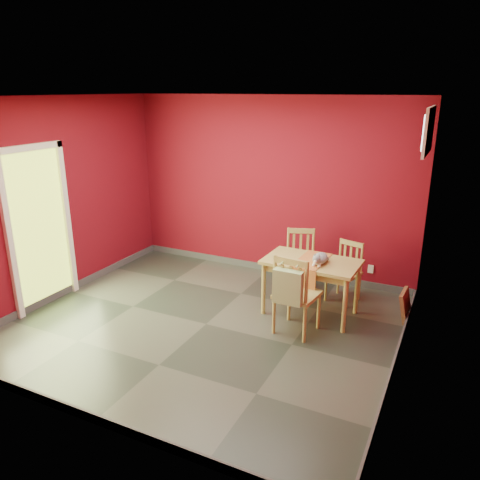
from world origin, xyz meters
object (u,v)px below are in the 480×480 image
at_px(tote_bag, 288,287).
at_px(picture_frame, 405,305).
at_px(dining_table, 311,267).
at_px(chair_near, 296,293).
at_px(chair_far_right, 345,271).
at_px(cat, 320,256).
at_px(chair_far_left, 300,260).

bearing_deg(tote_bag, picture_frame, 44.96).
relative_size(dining_table, chair_near, 1.20).
bearing_deg(tote_bag, chair_near, 85.59).
distance_m(chair_near, tote_bag, 0.29).
relative_size(dining_table, chair_far_right, 1.46).
height_order(cat, picture_frame, cat).
height_order(chair_far_left, cat, cat).
xyz_separation_m(chair_far_left, tote_bag, (0.33, -1.42, 0.22)).
xyz_separation_m(dining_table, tote_bag, (-0.03, -0.78, 0.04)).
bearing_deg(chair_near, dining_table, 89.06).
distance_m(dining_table, picture_frame, 1.27).
distance_m(chair_far_left, chair_near, 1.24).
bearing_deg(chair_far_right, chair_far_left, 178.00).
height_order(chair_near, cat, chair_near).
xyz_separation_m(tote_bag, picture_frame, (1.16, 1.16, -0.49)).
bearing_deg(picture_frame, chair_near, -140.92).
distance_m(chair_far_left, picture_frame, 1.54).
xyz_separation_m(dining_table, picture_frame, (1.13, 0.37, -0.45)).
bearing_deg(chair_near, chair_far_left, 106.29).
relative_size(chair_near, picture_frame, 2.58).
xyz_separation_m(dining_table, cat, (0.12, -0.05, 0.18)).
bearing_deg(dining_table, cat, -22.48).
bearing_deg(chair_far_right, tote_bag, -102.86).
distance_m(tote_bag, cat, 0.76).
bearing_deg(tote_bag, dining_table, 88.03).
distance_m(tote_bag, picture_frame, 1.71).
distance_m(chair_far_left, tote_bag, 1.48).
bearing_deg(dining_table, chair_near, -90.94).
distance_m(chair_far_left, chair_far_right, 0.65).
xyz_separation_m(dining_table, chair_far_left, (-0.36, 0.64, -0.18)).
height_order(tote_bag, picture_frame, tote_bag).
height_order(chair_far_left, tote_bag, tote_bag).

